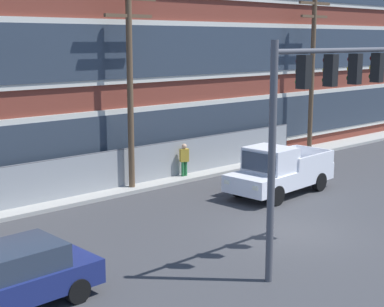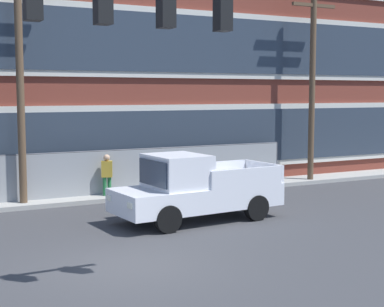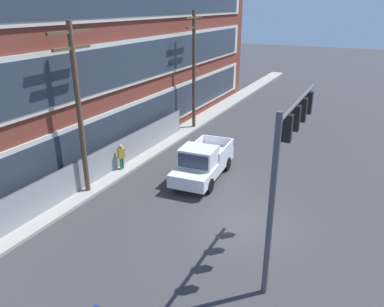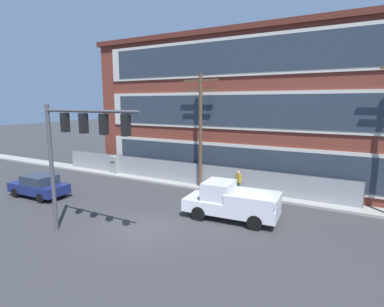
{
  "view_description": "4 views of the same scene",
  "coord_description": "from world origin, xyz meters",
  "px_view_note": "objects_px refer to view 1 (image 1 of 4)",
  "views": [
    {
      "loc": [
        -15.37,
        -11.96,
        6.45
      ],
      "look_at": [
        -1.73,
        3.14,
        2.49
      ],
      "focal_mm": 55.0,
      "sensor_mm": 36.0,
      "label": 1
    },
    {
      "loc": [
        -4.8,
        -12.32,
        3.94
      ],
      "look_at": [
        2.64,
        1.94,
        2.28
      ],
      "focal_mm": 55.0,
      "sensor_mm": 36.0,
      "label": 2
    },
    {
      "loc": [
        -14.06,
        -4.51,
        9.27
      ],
      "look_at": [
        1.21,
        3.0,
        2.46
      ],
      "focal_mm": 35.0,
      "sensor_mm": 36.0,
      "label": 3
    },
    {
      "loc": [
        9.41,
        -11.7,
        6.52
      ],
      "look_at": [
        0.22,
        5.19,
        3.23
      ],
      "focal_mm": 28.0,
      "sensor_mm": 36.0,
      "label": 4
    }
  ],
  "objects_px": {
    "sedan_navy": "(13,277)",
    "pickup_truck_white": "(279,172)",
    "utility_pole_midblock": "(312,67)",
    "pedestrian_near_cabinet": "(184,159)",
    "traffic_signal_mast": "(318,99)",
    "utility_pole_near_corner": "(130,79)"
  },
  "relations": [
    {
      "from": "sedan_navy",
      "to": "pedestrian_near_cabinet",
      "type": "xyz_separation_m",
      "value": [
        11.96,
        7.29,
        0.18
      ]
    },
    {
      "from": "utility_pole_midblock",
      "to": "pedestrian_near_cabinet",
      "type": "relative_size",
      "value": 5.26
    },
    {
      "from": "pickup_truck_white",
      "to": "pedestrian_near_cabinet",
      "type": "relative_size",
      "value": 3.21
    },
    {
      "from": "sedan_navy",
      "to": "pickup_truck_white",
      "type": "bearing_deg",
      "value": 11.14
    },
    {
      "from": "traffic_signal_mast",
      "to": "pedestrian_near_cabinet",
      "type": "relative_size",
      "value": 3.81
    },
    {
      "from": "pickup_truck_white",
      "to": "utility_pole_midblock",
      "type": "distance_m",
      "value": 10.15
    },
    {
      "from": "pickup_truck_white",
      "to": "utility_pole_midblock",
      "type": "height_order",
      "value": "utility_pole_midblock"
    },
    {
      "from": "pickup_truck_white",
      "to": "sedan_navy",
      "type": "xyz_separation_m",
      "value": [
        -13.1,
        -2.58,
        -0.18
      ]
    },
    {
      "from": "traffic_signal_mast",
      "to": "utility_pole_near_corner",
      "type": "bearing_deg",
      "value": 83.66
    },
    {
      "from": "pickup_truck_white",
      "to": "utility_pole_near_corner",
      "type": "distance_m",
      "value": 7.37
    },
    {
      "from": "utility_pole_midblock",
      "to": "traffic_signal_mast",
      "type": "bearing_deg",
      "value": -142.97
    },
    {
      "from": "sedan_navy",
      "to": "pedestrian_near_cabinet",
      "type": "height_order",
      "value": "pedestrian_near_cabinet"
    },
    {
      "from": "traffic_signal_mast",
      "to": "pickup_truck_white",
      "type": "bearing_deg",
      "value": 46.8
    },
    {
      "from": "utility_pole_near_corner",
      "to": "utility_pole_midblock",
      "type": "distance_m",
      "value": 12.38
    },
    {
      "from": "pickup_truck_white",
      "to": "utility_pole_near_corner",
      "type": "bearing_deg",
      "value": 131.82
    },
    {
      "from": "sedan_navy",
      "to": "utility_pole_near_corner",
      "type": "relative_size",
      "value": 0.5
    },
    {
      "from": "utility_pole_near_corner",
      "to": "pedestrian_near_cabinet",
      "type": "xyz_separation_m",
      "value": [
        3.05,
        0.03,
        -3.84
      ]
    },
    {
      "from": "traffic_signal_mast",
      "to": "utility_pole_midblock",
      "type": "height_order",
      "value": "utility_pole_midblock"
    },
    {
      "from": "sedan_navy",
      "to": "utility_pole_near_corner",
      "type": "xyz_separation_m",
      "value": [
        8.91,
        7.27,
        4.01
      ]
    },
    {
      "from": "utility_pole_near_corner",
      "to": "utility_pole_midblock",
      "type": "relative_size",
      "value": 0.97
    },
    {
      "from": "traffic_signal_mast",
      "to": "sedan_navy",
      "type": "xyz_separation_m",
      "value": [
        -7.75,
        3.12,
        -4.02
      ]
    },
    {
      "from": "traffic_signal_mast",
      "to": "pickup_truck_white",
      "type": "relative_size",
      "value": 1.19
    }
  ]
}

